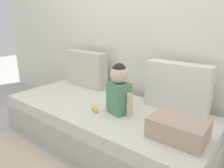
{
  "coord_description": "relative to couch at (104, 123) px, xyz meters",
  "views": [
    {
      "loc": [
        1.25,
        -1.47,
        1.23
      ],
      "look_at": [
        0.1,
        0.0,
        0.64
      ],
      "focal_mm": 33.32,
      "sensor_mm": 36.0,
      "label": 1
    }
  ],
  "objects": [
    {
      "name": "toddler",
      "position": [
        0.21,
        -0.03,
        0.43
      ],
      "size": [
        0.29,
        0.2,
        0.47
      ],
      "color": "#568E66",
      "rests_on": "couch"
    },
    {
      "name": "couch",
      "position": [
        0.0,
        0.0,
        0.0
      ],
      "size": [
        2.17,
        0.93,
        0.39
      ],
      "color": "beige",
      "rests_on": "ground"
    },
    {
      "name": "throw_pillow_right",
      "position": [
        0.6,
        0.37,
        0.42
      ],
      "size": [
        0.6,
        0.16,
        0.45
      ],
      "primitive_type": "cube",
      "color": "silver",
      "rests_on": "couch"
    },
    {
      "name": "back_wall",
      "position": [
        0.0,
        0.6,
        1.05
      ],
      "size": [
        5.37,
        0.1,
        2.49
      ],
      "primitive_type": "cube",
      "color": "silver",
      "rests_on": "ground"
    },
    {
      "name": "banana",
      "position": [
        0.0,
        -0.14,
        0.22
      ],
      "size": [
        0.17,
        0.13,
        0.04
      ],
      "primitive_type": "ellipsoid",
      "rotation": [
        0.0,
        0.0,
        -0.57
      ],
      "color": "yellow",
      "rests_on": "couch"
    },
    {
      "name": "throw_pillow_left",
      "position": [
        -0.6,
        0.37,
        0.42
      ],
      "size": [
        0.58,
        0.16,
        0.45
      ],
      "primitive_type": "cube",
      "color": "beige",
      "rests_on": "couch"
    },
    {
      "name": "folded_blanket",
      "position": [
        0.81,
        -0.12,
        0.27
      ],
      "size": [
        0.4,
        0.28,
        0.15
      ],
      "primitive_type": "cube",
      "color": "tan",
      "rests_on": "couch"
    },
    {
      "name": "ground_plane",
      "position": [
        0.0,
        0.0,
        -0.19
      ],
      "size": [
        12.0,
        12.0,
        0.0
      ],
      "primitive_type": "plane",
      "color": "#B2ADA3"
    }
  ]
}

